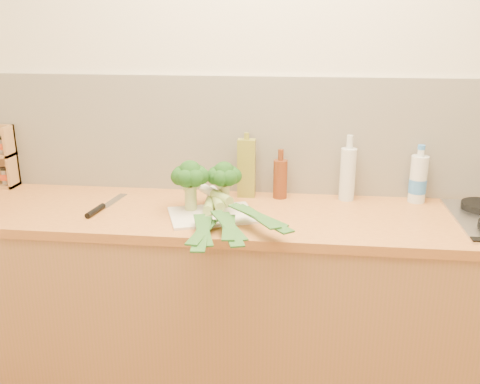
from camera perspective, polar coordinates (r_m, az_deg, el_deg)
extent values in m
plane|color=beige|center=(2.45, 4.35, 8.97)|extent=(3.50, 0.00, 3.50)
cube|color=silver|center=(2.47, 4.27, 5.95)|extent=(3.20, 0.02, 0.54)
cube|color=#A76E45|center=(2.46, 3.55, -12.60)|extent=(3.20, 0.60, 0.86)
cube|color=#CB843B|center=(2.27, 3.77, -2.73)|extent=(3.20, 0.62, 0.04)
cube|color=white|center=(2.22, -2.99, -2.48)|extent=(0.41, 0.36, 0.01)
cylinder|color=#9DAB64|center=(2.26, -5.28, -0.61)|extent=(0.05, 0.05, 0.10)
sphere|color=#12380F|center=(2.23, -5.36, 2.15)|extent=(0.10, 0.10, 0.10)
sphere|color=#12380F|center=(2.23, -4.22, 1.71)|extent=(0.07, 0.07, 0.07)
sphere|color=#12380F|center=(2.26, -4.47, 1.97)|extent=(0.07, 0.07, 0.07)
sphere|color=#12380F|center=(2.28, -5.37, 2.06)|extent=(0.07, 0.07, 0.07)
sphere|color=#12380F|center=(2.26, -6.25, 1.91)|extent=(0.07, 0.07, 0.07)
sphere|color=#12380F|center=(2.22, -6.47, 1.64)|extent=(0.07, 0.07, 0.07)
sphere|color=#12380F|center=(2.19, -5.84, 1.44)|extent=(0.07, 0.07, 0.07)
sphere|color=#12380F|center=(2.20, -4.82, 1.48)|extent=(0.07, 0.07, 0.07)
cylinder|color=#9DAB64|center=(2.29, -1.69, -0.41)|extent=(0.05, 0.05, 0.10)
sphere|color=#12380F|center=(2.26, -1.72, 2.13)|extent=(0.09, 0.09, 0.09)
sphere|color=#12380F|center=(2.26, -0.66, 1.72)|extent=(0.07, 0.07, 0.07)
sphere|color=#12380F|center=(2.29, -0.94, 1.96)|extent=(0.07, 0.07, 0.07)
sphere|color=#12380F|center=(2.30, -1.80, 2.04)|extent=(0.07, 0.07, 0.07)
sphere|color=#12380F|center=(2.29, -2.59, 1.91)|extent=(0.07, 0.07, 0.07)
sphere|color=#12380F|center=(2.25, -2.74, 1.66)|extent=(0.07, 0.07, 0.07)
sphere|color=#12380F|center=(2.23, -2.11, 1.47)|extent=(0.07, 0.07, 0.07)
sphere|color=#12380F|center=(2.23, -1.17, 1.50)|extent=(0.07, 0.07, 0.07)
cylinder|color=white|center=(2.38, -3.04, -0.42)|extent=(0.05, 0.12, 0.04)
cylinder|color=#849D4E|center=(2.25, -3.30, -1.42)|extent=(0.05, 0.15, 0.04)
cube|color=#214F1C|center=(1.98, -4.01, -4.24)|extent=(0.07, 0.30, 0.02)
cube|color=#214F1C|center=(1.96, -4.07, -4.40)|extent=(0.08, 0.34, 0.01)
cube|color=#214F1C|center=(1.99, -3.98, -4.02)|extent=(0.12, 0.28, 0.02)
cylinder|color=white|center=(2.35, -2.80, -0.15)|extent=(0.07, 0.12, 0.04)
cylinder|color=#849D4E|center=(2.24, -2.39, -1.08)|extent=(0.08, 0.15, 0.04)
cube|color=#214F1C|center=(1.97, -1.20, -3.75)|extent=(0.08, 0.30, 0.02)
cube|color=#214F1C|center=(1.95, -1.10, -3.91)|extent=(0.15, 0.34, 0.01)
cube|color=#214F1C|center=(1.97, -1.24, -3.54)|extent=(0.17, 0.27, 0.02)
cylinder|color=white|center=(2.33, -3.35, 0.12)|extent=(0.10, 0.10, 0.04)
cylinder|color=#849D4E|center=(2.24, -1.97, -0.60)|extent=(0.11, 0.13, 0.04)
cube|color=#214F1C|center=(2.01, 2.02, -2.70)|extent=(0.18, 0.28, 0.02)
cube|color=#214F1C|center=(2.00, 2.34, -2.82)|extent=(0.25, 0.30, 0.01)
cube|color=#214F1C|center=(2.02, 1.86, -2.51)|extent=(0.24, 0.21, 0.02)
cube|color=silver|center=(2.47, -13.28, -0.91)|extent=(0.07, 0.21, 0.00)
cylinder|color=black|center=(2.33, -15.18, -1.94)|extent=(0.04, 0.14, 0.02)
cube|color=#AE7F4A|center=(2.80, -23.20, 3.46)|extent=(0.01, 0.10, 0.30)
cylinder|color=gray|center=(2.85, -23.71, 1.51)|extent=(0.04, 0.04, 0.07)
cylinder|color=gray|center=(2.81, -24.09, 4.51)|extent=(0.04, 0.04, 0.07)
cube|color=olive|center=(2.43, 0.70, 2.55)|extent=(0.08, 0.05, 0.27)
cylinder|color=olive|center=(2.40, 0.72, 5.99)|extent=(0.02, 0.02, 0.03)
cylinder|color=silver|center=(2.44, 11.41, 1.86)|extent=(0.07, 0.07, 0.24)
cylinder|color=silver|center=(2.41, 11.62, 5.25)|extent=(0.03, 0.03, 0.06)
cylinder|color=#602B12|center=(2.43, 4.31, 1.38)|extent=(0.06, 0.06, 0.18)
cylinder|color=#602B12|center=(2.40, 4.37, 3.98)|extent=(0.03, 0.03, 0.05)
cylinder|color=silver|center=(2.50, 18.47, 1.31)|extent=(0.08, 0.08, 0.21)
cylinder|color=silver|center=(2.47, 18.74, 3.98)|extent=(0.03, 0.03, 0.03)
cylinder|color=#387BD3|center=(2.51, 18.40, 0.62)|extent=(0.08, 0.08, 0.06)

